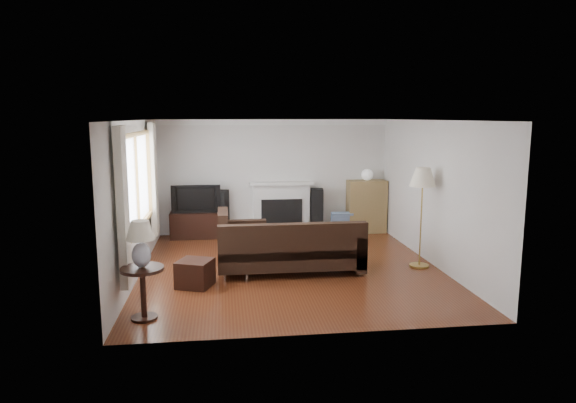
{
  "coord_description": "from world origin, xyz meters",
  "views": [
    {
      "loc": [
        -1.11,
        -8.42,
        2.56
      ],
      "look_at": [
        0.0,
        0.3,
        1.1
      ],
      "focal_mm": 32.0,
      "sensor_mm": 36.0,
      "label": 1
    }
  ],
  "objects": [
    {
      "name": "coffee_table",
      "position": [
        0.08,
        1.29,
        0.19
      ],
      "size": [
        1.12,
        0.89,
        0.38
      ],
      "primitive_type": "cube",
      "rotation": [
        0.0,
        0.0,
        -0.42
      ],
      "color": "olive",
      "rests_on": "ground"
    },
    {
      "name": "room",
      "position": [
        0.0,
        0.0,
        1.25
      ],
      "size": [
        5.1,
        5.6,
        2.54
      ],
      "color": "#582713",
      "rests_on": "ground"
    },
    {
      "name": "tv_stand",
      "position": [
        -1.69,
        2.47,
        0.28
      ],
      "size": [
        1.11,
        0.5,
        0.56
      ],
      "primitive_type": "cube",
      "color": "black",
      "rests_on": "ground"
    },
    {
      "name": "television",
      "position": [
        -1.69,
        2.47,
        0.85
      ],
      "size": [
        1.02,
        0.13,
        0.59
      ],
      "primitive_type": "imported",
      "color": "black",
      "rests_on": "tv_stand"
    },
    {
      "name": "table_lamp",
      "position": [
        -2.15,
        -2.0,
        0.98
      ],
      "size": [
        0.37,
        0.37,
        0.59
      ],
      "primitive_type": "cube",
      "color": "silver",
      "rests_on": "side_table"
    },
    {
      "name": "bookshelf",
      "position": [
        2.05,
        2.52,
        0.58
      ],
      "size": [
        0.85,
        0.4,
        1.16
      ],
      "primitive_type": "cube",
      "color": "olive",
      "rests_on": "ground"
    },
    {
      "name": "window",
      "position": [
        -2.45,
        -0.2,
        1.55
      ],
      "size": [
        0.12,
        2.74,
        1.54
      ],
      "primitive_type": "cube",
      "color": "olive",
      "rests_on": "room"
    },
    {
      "name": "fireplace",
      "position": [
        0.15,
        2.64,
        0.57
      ],
      "size": [
        1.4,
        0.26,
        1.15
      ],
      "primitive_type": "cube",
      "color": "white",
      "rests_on": "room"
    },
    {
      "name": "speaker_left",
      "position": [
        -1.17,
        2.52,
        0.5
      ],
      "size": [
        0.37,
        0.4,
        1.0
      ],
      "primitive_type": "cube",
      "rotation": [
        0.0,
        0.0,
        -0.32
      ],
      "color": "black",
      "rests_on": "ground"
    },
    {
      "name": "side_table",
      "position": [
        -2.15,
        -2.0,
        0.34
      ],
      "size": [
        0.55,
        0.55,
        0.68
      ],
      "primitive_type": "cube",
      "color": "black",
      "rests_on": "ground"
    },
    {
      "name": "speaker_right",
      "position": [
        0.93,
        2.54,
        0.5
      ],
      "size": [
        0.32,
        0.37,
        0.99
      ],
      "primitive_type": "cube",
      "rotation": [
        0.0,
        0.0,
        -0.15
      ],
      "color": "black",
      "rests_on": "ground"
    },
    {
      "name": "curtain_near",
      "position": [
        -2.4,
        -1.72,
        1.4
      ],
      "size": [
        0.1,
        0.35,
        2.1
      ],
      "primitive_type": "cube",
      "color": "beige",
      "rests_on": "room"
    },
    {
      "name": "curtain_far",
      "position": [
        -2.4,
        1.32,
        1.4
      ],
      "size": [
        0.1,
        0.35,
        2.1
      ],
      "primitive_type": "cube",
      "color": "beige",
      "rests_on": "room"
    },
    {
      "name": "footstool",
      "position": [
        -1.57,
        -0.79,
        0.2
      ],
      "size": [
        0.62,
        0.62,
        0.41
      ],
      "primitive_type": "cube",
      "rotation": [
        0.0,
        0.0,
        -0.37
      ],
      "color": "black",
      "rests_on": "ground"
    },
    {
      "name": "sectional_sofa",
      "position": [
        -0.03,
        -0.24,
        0.42
      ],
      "size": [
        2.58,
        1.89,
        0.83
      ],
      "primitive_type": "cube",
      "color": "black",
      "rests_on": "ground"
    },
    {
      "name": "floor_lamp",
      "position": [
        2.22,
        -0.22,
        0.86
      ],
      "size": [
        0.44,
        0.44,
        1.72
      ],
      "primitive_type": "cube",
      "rotation": [
        0.0,
        0.0,
        0.01
      ],
      "color": "#A28238",
      "rests_on": "ground"
    },
    {
      "name": "globe_lamp",
      "position": [
        2.05,
        2.52,
        1.29
      ],
      "size": [
        0.25,
        0.25,
        0.25
      ],
      "primitive_type": "sphere",
      "color": "white",
      "rests_on": "bookshelf"
    }
  ]
}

